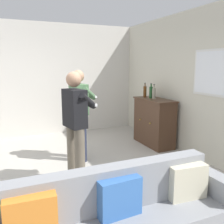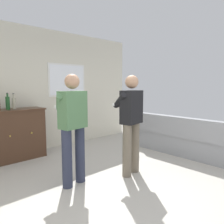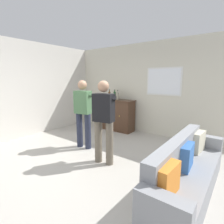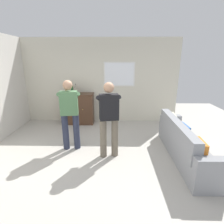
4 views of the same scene
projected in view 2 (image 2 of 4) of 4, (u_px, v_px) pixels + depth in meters
ground at (125, 184)px, 3.38m from camera, size 10.40×10.40×0.00m
wall_back_with_window at (44, 90)px, 5.14m from camera, size 5.20×0.15×2.80m
couch at (182, 139)px, 4.80m from camera, size 0.57×2.37×0.85m
sideboard_cabinet at (17, 134)px, 4.45m from camera, size 1.09×0.49×1.04m
bottle_liquor_amber at (14, 103)px, 4.35m from camera, size 0.08×0.08×0.32m
bottle_spirits_clear at (8, 103)px, 4.27m from camera, size 0.08×0.08×0.33m
person_standing_left at (72, 124)px, 3.26m from camera, size 0.55×0.50×1.68m
person_standing_right at (131, 120)px, 3.65m from camera, size 0.55×0.51×1.68m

